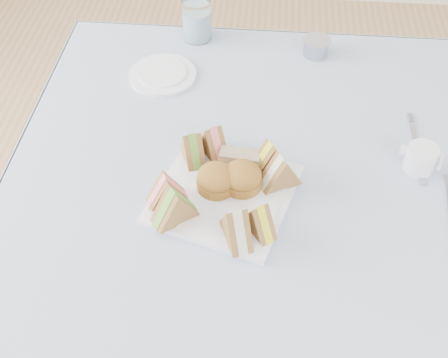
# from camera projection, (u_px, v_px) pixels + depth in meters

# --- Properties ---
(floor) EXTENTS (4.00, 4.00, 0.00)m
(floor) POSITION_uv_depth(u_px,v_px,m) (244.00, 335.00, 1.71)
(floor) COLOR #9E7751
(floor) RESTS_ON ground
(table) EXTENTS (0.90, 0.90, 0.74)m
(table) POSITION_uv_depth(u_px,v_px,m) (247.00, 268.00, 1.44)
(table) COLOR brown
(table) RESTS_ON floor
(tablecloth) EXTENTS (1.02, 1.02, 0.01)m
(tablecloth) POSITION_uv_depth(u_px,v_px,m) (253.00, 168.00, 1.17)
(tablecloth) COLOR #A2B2DE
(tablecloth) RESTS_ON table
(serving_plate) EXTENTS (0.32, 0.32, 0.01)m
(serving_plate) POSITION_uv_depth(u_px,v_px,m) (224.00, 194.00, 1.11)
(serving_plate) COLOR white
(serving_plate) RESTS_ON tablecloth
(sandwich_fl_a) EXTENTS (0.09, 0.07, 0.07)m
(sandwich_fl_a) POSITION_uv_depth(u_px,v_px,m) (166.00, 189.00, 1.06)
(sandwich_fl_a) COLOR brown
(sandwich_fl_a) RESTS_ON serving_plate
(sandwich_fl_b) EXTENTS (0.10, 0.09, 0.08)m
(sandwich_fl_b) POSITION_uv_depth(u_px,v_px,m) (174.00, 204.00, 1.03)
(sandwich_fl_b) COLOR brown
(sandwich_fl_b) RESTS_ON serving_plate
(sandwich_fr_a) EXTENTS (0.07, 0.08, 0.07)m
(sandwich_fr_a) POSITION_uv_depth(u_px,v_px,m) (259.00, 218.00, 1.01)
(sandwich_fr_a) COLOR brown
(sandwich_fr_a) RESTS_ON serving_plate
(sandwich_fr_b) EXTENTS (0.07, 0.09, 0.08)m
(sandwich_fr_b) POSITION_uv_depth(u_px,v_px,m) (236.00, 224.00, 1.00)
(sandwich_fr_b) COLOR brown
(sandwich_fr_b) RESTS_ON serving_plate
(sandwich_bl_a) EXTENTS (0.06, 0.09, 0.07)m
(sandwich_bl_a) POSITION_uv_depth(u_px,v_px,m) (193.00, 147.00, 1.14)
(sandwich_bl_a) COLOR brown
(sandwich_bl_a) RESTS_ON serving_plate
(sandwich_bl_b) EXTENTS (0.08, 0.09, 0.07)m
(sandwich_bl_b) POSITION_uv_depth(u_px,v_px,m) (213.00, 140.00, 1.15)
(sandwich_bl_b) COLOR brown
(sandwich_bl_b) RESTS_ON serving_plate
(sandwich_br_a) EXTENTS (0.09, 0.08, 0.08)m
(sandwich_br_a) POSITION_uv_depth(u_px,v_px,m) (280.00, 171.00, 1.09)
(sandwich_br_a) COLOR brown
(sandwich_br_a) RESTS_ON serving_plate
(sandwich_br_b) EXTENTS (0.09, 0.07, 0.07)m
(sandwich_br_b) POSITION_uv_depth(u_px,v_px,m) (270.00, 156.00, 1.12)
(sandwich_br_b) COLOR brown
(sandwich_br_b) RESTS_ON serving_plate
(scone_left) EXTENTS (0.09, 0.09, 0.05)m
(scone_left) POSITION_uv_depth(u_px,v_px,m) (216.00, 179.00, 1.09)
(scone_left) COLOR #985C27
(scone_left) RESTS_ON serving_plate
(scone_right) EXTENTS (0.08, 0.08, 0.05)m
(scone_right) POSITION_uv_depth(u_px,v_px,m) (242.00, 177.00, 1.09)
(scone_right) COLOR #985C27
(scone_right) RESTS_ON serving_plate
(pastry_slice) EXTENTS (0.09, 0.04, 0.04)m
(pastry_slice) POSITION_uv_depth(u_px,v_px,m) (240.00, 160.00, 1.13)
(pastry_slice) COLOR tan
(pastry_slice) RESTS_ON serving_plate
(side_plate) EXTENTS (0.22, 0.22, 0.01)m
(side_plate) POSITION_uv_depth(u_px,v_px,m) (163.00, 75.00, 1.37)
(side_plate) COLOR white
(side_plate) RESTS_ON tablecloth
(water_glass) EXTENTS (0.09, 0.09, 0.11)m
(water_glass) POSITION_uv_depth(u_px,v_px,m) (197.00, 19.00, 1.44)
(water_glass) COLOR white
(water_glass) RESTS_ON tablecloth
(tea_strainer) EXTENTS (0.08, 0.08, 0.04)m
(tea_strainer) POSITION_uv_depth(u_px,v_px,m) (316.00, 48.00, 1.42)
(tea_strainer) COLOR #9FA1B3
(tea_strainer) RESTS_ON tablecloth
(fork) EXTENTS (0.01, 0.18, 0.00)m
(fork) POSITION_uv_depth(u_px,v_px,m) (417.00, 153.00, 1.19)
(fork) COLOR #9FA1B3
(fork) RESTS_ON tablecloth
(creamer_jug) EXTENTS (0.08, 0.08, 0.06)m
(creamer_jug) POSITION_uv_depth(u_px,v_px,m) (421.00, 159.00, 1.14)
(creamer_jug) COLOR white
(creamer_jug) RESTS_ON tablecloth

